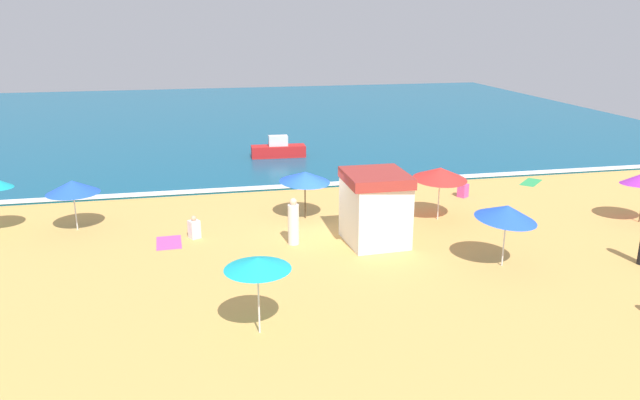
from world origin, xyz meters
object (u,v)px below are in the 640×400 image
Objects in this scene: beach_umbrella_2 at (507,212)px; beach_umbrella_5 at (72,187)px; beach_umbrella_6 at (258,264)px; beachgoer_6 at (293,223)px; small_boat_0 at (278,150)px; beachgoer_0 at (194,228)px; beachgoer_1 at (463,189)px; beach_umbrella_3 at (305,177)px; beach_umbrella_7 at (440,173)px; lifeguard_cabana at (375,207)px.

beach_umbrella_5 is at bearing 155.22° from beach_umbrella_2.
beachgoer_6 is at bearing 72.58° from beach_umbrella_6.
beachgoer_6 is 14.02m from small_boat_0.
small_boat_0 is at bearing 68.46° from beachgoer_0.
beach_umbrella_5 is 2.97× the size of beachgoer_0.
small_boat_0 is (-7.15, 9.60, 0.16)m from beachgoer_1.
beachgoer_6 reaches higher than beachgoer_0.
beach_umbrella_7 reaches higher than beach_umbrella_3.
beach_umbrella_2 is 15.85m from beach_umbrella_5.
beach_umbrella_6 reaches higher than beachgoer_6.
lifeguard_cabana is 3.90m from beach_umbrella_7.
beach_umbrella_2 is 8.18m from beachgoer_1.
lifeguard_cabana is at bearing 139.61° from beach_umbrella_2.
lifeguard_cabana is 7.47m from beachgoer_1.
small_boat_0 is (-4.99, 17.35, -1.32)m from beach_umbrella_2.
beachgoer_1 is (2.16, 7.75, -1.48)m from beach_umbrella_2.
beach_umbrella_3 is 3.12m from beachgoer_6.
small_boat_0 is at bearing 126.68° from beachgoer_1.
beach_umbrella_7 is 1.41× the size of beachgoer_6.
beach_umbrella_2 is 8.30m from beach_umbrella_3.
beachgoer_6 is (-2.92, 0.43, -0.54)m from lifeguard_cabana.
small_boat_0 is (4.96, 12.56, 0.15)m from beachgoer_0.
small_boat_0 is at bearing 111.11° from beach_umbrella_7.
beach_umbrella_3 is 1.18× the size of beach_umbrella_7.
beach_umbrella_3 is 11.20m from small_boat_0.
beachgoer_0 is 13.51m from small_boat_0.
beach_umbrella_2 is at bearing -105.60° from beachgoer_1.
beach_umbrella_5 is at bearing 157.93° from beachgoer_6.
beach_umbrella_2 is 7.36m from beachgoer_6.
beach_umbrella_6 is 1.38× the size of beachgoer_6.
beachgoer_1 is at bearing 74.40° from beach_umbrella_2.
beach_umbrella_6 reaches higher than beach_umbrella_5.
beach_umbrella_7 reaches higher than beach_umbrella_6.
beachgoer_0 is at bearing -22.61° from beach_umbrella_5.
beach_umbrella_2 reaches higher than beach_umbrella_3.
beach_umbrella_7 is 2.80× the size of beachgoer_0.
beach_umbrella_7 is at bearing -6.70° from beach_umbrella_5.
beach_umbrella_3 is 1.66× the size of beachgoer_6.
beachgoer_1 is (10.54, 10.53, -1.57)m from beach_umbrella_6.
small_boat_0 is (3.39, 20.14, -1.41)m from beach_umbrella_6.
lifeguard_cabana is 1.09× the size of beach_umbrella_6.
beach_umbrella_6 is 11.26m from beach_umbrella_7.
beach_umbrella_6 is (-2.90, -9.02, 0.19)m from beach_umbrella_3.
beachgoer_1 is at bearing 13.73° from beachgoer_0.
beachgoer_1 is at bearing 3.84° from beach_umbrella_5.
beachgoer_1 is at bearing 40.01° from lifeguard_cabana.
beach_umbrella_3 is at bearing 72.19° from beach_umbrella_6.
beach_umbrella_6 is (-8.37, -2.78, 0.09)m from beach_umbrella_2.
lifeguard_cabana reaches higher than beach_umbrella_2.
small_boat_0 reaches higher than beachgoer_0.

